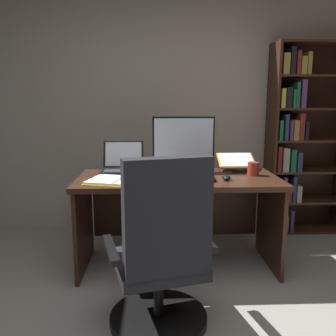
{
  "coord_description": "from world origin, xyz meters",
  "views": [
    {
      "loc": [
        -0.24,
        -1.35,
        1.34
      ],
      "look_at": [
        -0.13,
        1.34,
        0.83
      ],
      "focal_mm": 37.77,
      "sensor_mm": 36.0,
      "label": 1
    }
  ],
  "objects_px": {
    "reading_stand_with_book": "(237,162)",
    "coffee_mug": "(253,169)",
    "office_chair": "(162,260)",
    "monitor": "(184,144)",
    "open_binder": "(120,181)",
    "pen": "(157,175)",
    "laptop": "(123,166)",
    "notepad": "(155,176)",
    "keyboard": "(187,179)",
    "computer_mouse": "(226,178)",
    "bookshelf": "(299,141)",
    "desk": "(177,200)"
  },
  "relations": [
    {
      "from": "reading_stand_with_book",
      "to": "coffee_mug",
      "type": "height_order",
      "value": "reading_stand_with_book"
    },
    {
      "from": "office_chair",
      "to": "monitor",
      "type": "bearing_deg",
      "value": 64.78
    },
    {
      "from": "open_binder",
      "to": "reading_stand_with_book",
      "type": "bearing_deg",
      "value": 41.9
    },
    {
      "from": "office_chair",
      "to": "pen",
      "type": "relative_size",
      "value": 7.57
    },
    {
      "from": "laptop",
      "to": "notepad",
      "type": "height_order",
      "value": "laptop"
    },
    {
      "from": "keyboard",
      "to": "computer_mouse",
      "type": "distance_m",
      "value": 0.3
    },
    {
      "from": "keyboard",
      "to": "open_binder",
      "type": "xyz_separation_m",
      "value": [
        -0.5,
        -0.05,
        -0.0
      ]
    },
    {
      "from": "laptop",
      "to": "computer_mouse",
      "type": "bearing_deg",
      "value": -24.24
    },
    {
      "from": "laptop",
      "to": "bookshelf",
      "type": "bearing_deg",
      "value": 17.66
    },
    {
      "from": "notepad",
      "to": "monitor",
      "type": "bearing_deg",
      "value": 39.29
    },
    {
      "from": "reading_stand_with_book",
      "to": "desk",
      "type": "bearing_deg",
      "value": -157.43
    },
    {
      "from": "notepad",
      "to": "reading_stand_with_book",
      "type": "bearing_deg",
      "value": 20.38
    },
    {
      "from": "office_chair",
      "to": "desk",
      "type": "bearing_deg",
      "value": 66.58
    },
    {
      "from": "office_chair",
      "to": "laptop",
      "type": "bearing_deg",
      "value": 91.62
    },
    {
      "from": "desk",
      "to": "laptop",
      "type": "relative_size",
      "value": 4.53
    },
    {
      "from": "bookshelf",
      "to": "laptop",
      "type": "distance_m",
      "value": 1.84
    },
    {
      "from": "keyboard",
      "to": "pen",
      "type": "height_order",
      "value": "keyboard"
    },
    {
      "from": "desk",
      "to": "bookshelf",
      "type": "relative_size",
      "value": 0.83
    },
    {
      "from": "monitor",
      "to": "laptop",
      "type": "distance_m",
      "value": 0.55
    },
    {
      "from": "bookshelf",
      "to": "notepad",
      "type": "height_order",
      "value": "bookshelf"
    },
    {
      "from": "office_chair",
      "to": "keyboard",
      "type": "height_order",
      "value": "office_chair"
    },
    {
      "from": "monitor",
      "to": "office_chair",
      "type": "bearing_deg",
      "value": -100.81
    },
    {
      "from": "monitor",
      "to": "open_binder",
      "type": "height_order",
      "value": "monitor"
    },
    {
      "from": "notepad",
      "to": "coffee_mug",
      "type": "distance_m",
      "value": 0.8
    },
    {
      "from": "office_chair",
      "to": "monitor",
      "type": "distance_m",
      "value": 1.23
    },
    {
      "from": "open_binder",
      "to": "pen",
      "type": "height_order",
      "value": "open_binder"
    },
    {
      "from": "reading_stand_with_book",
      "to": "open_binder",
      "type": "xyz_separation_m",
      "value": [
        -0.98,
        -0.48,
        -0.06
      ]
    },
    {
      "from": "laptop",
      "to": "notepad",
      "type": "bearing_deg",
      "value": -37.41
    },
    {
      "from": "coffee_mug",
      "to": "reading_stand_with_book",
      "type": "bearing_deg",
      "value": 107.57
    },
    {
      "from": "office_chair",
      "to": "pen",
      "type": "xyz_separation_m",
      "value": [
        -0.02,
        0.88,
        0.32
      ]
    },
    {
      "from": "office_chair",
      "to": "laptop",
      "type": "xyz_separation_m",
      "value": [
        -0.31,
        1.09,
        0.36
      ]
    },
    {
      "from": "office_chair",
      "to": "open_binder",
      "type": "height_order",
      "value": "office_chair"
    },
    {
      "from": "keyboard",
      "to": "coffee_mug",
      "type": "relative_size",
      "value": 3.92
    },
    {
      "from": "monitor",
      "to": "coffee_mug",
      "type": "xyz_separation_m",
      "value": [
        0.55,
        -0.18,
        -0.19
      ]
    },
    {
      "from": "desk",
      "to": "office_chair",
      "type": "relative_size",
      "value": 1.5
    },
    {
      "from": "keyboard",
      "to": "reading_stand_with_book",
      "type": "relative_size",
      "value": 1.31
    },
    {
      "from": "desk",
      "to": "monitor",
      "type": "height_order",
      "value": "monitor"
    },
    {
      "from": "bookshelf",
      "to": "keyboard",
      "type": "height_order",
      "value": "bookshelf"
    },
    {
      "from": "computer_mouse",
      "to": "coffee_mug",
      "type": "relative_size",
      "value": 0.97
    },
    {
      "from": "monitor",
      "to": "notepad",
      "type": "xyz_separation_m",
      "value": [
        -0.24,
        -0.2,
        -0.24
      ]
    },
    {
      "from": "desk",
      "to": "open_binder",
      "type": "xyz_separation_m",
      "value": [
        -0.44,
        -0.25,
        0.22
      ]
    },
    {
      "from": "keyboard",
      "to": "reading_stand_with_book",
      "type": "distance_m",
      "value": 0.64
    },
    {
      "from": "office_chair",
      "to": "computer_mouse",
      "type": "distance_m",
      "value": 0.94
    },
    {
      "from": "keyboard",
      "to": "reading_stand_with_book",
      "type": "height_order",
      "value": "reading_stand_with_book"
    },
    {
      "from": "monitor",
      "to": "reading_stand_with_book",
      "type": "relative_size",
      "value": 1.63
    },
    {
      "from": "desk",
      "to": "notepad",
      "type": "distance_m",
      "value": 0.29
    },
    {
      "from": "monitor",
      "to": "reading_stand_with_book",
      "type": "height_order",
      "value": "monitor"
    },
    {
      "from": "monitor",
      "to": "keyboard",
      "type": "bearing_deg",
      "value": -90.0
    },
    {
      "from": "laptop",
      "to": "keyboard",
      "type": "bearing_deg",
      "value": -35.38
    },
    {
      "from": "desk",
      "to": "monitor",
      "type": "distance_m",
      "value": 0.48
    }
  ]
}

